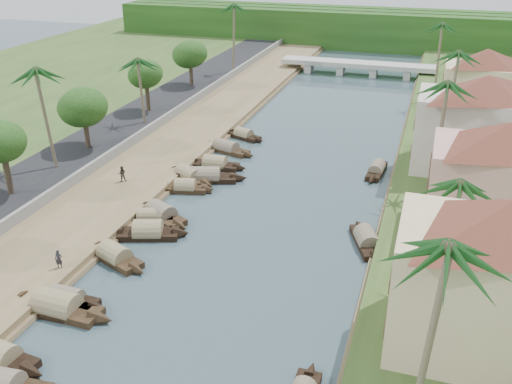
% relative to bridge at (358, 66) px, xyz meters
% --- Properties ---
extents(ground, '(220.00, 220.00, 0.00)m').
position_rel_bridge_xyz_m(ground, '(-0.00, -72.00, -1.72)').
color(ground, '#354950').
rests_on(ground, ground).
extents(left_bank, '(10.00, 180.00, 0.80)m').
position_rel_bridge_xyz_m(left_bank, '(-16.00, -52.00, -1.32)').
color(left_bank, brown).
rests_on(left_bank, ground).
extents(right_bank, '(16.00, 180.00, 1.20)m').
position_rel_bridge_xyz_m(right_bank, '(19.00, -52.00, -1.12)').
color(right_bank, '#2F471C').
rests_on(right_bank, ground).
extents(road, '(8.00, 180.00, 1.40)m').
position_rel_bridge_xyz_m(road, '(-24.50, -52.00, -1.02)').
color(road, black).
rests_on(road, ground).
extents(retaining_wall, '(0.40, 180.00, 1.10)m').
position_rel_bridge_xyz_m(retaining_wall, '(-20.20, -52.00, -0.37)').
color(retaining_wall, slate).
rests_on(retaining_wall, left_bank).
extents(treeline, '(120.00, 14.00, 8.00)m').
position_rel_bridge_xyz_m(treeline, '(-0.00, 28.00, 2.28)').
color(treeline, '#1A3C10').
rests_on(treeline, ground).
extents(bridge, '(28.00, 4.00, 2.40)m').
position_rel_bridge_xyz_m(bridge, '(0.00, 0.00, 0.00)').
color(bridge, '#A7A79C').
rests_on(bridge, ground).
extents(building_near, '(14.85, 14.85, 10.20)m').
position_rel_bridge_xyz_m(building_near, '(18.99, -74.00, 4.66)').
color(building_near, beige).
rests_on(building_near, right_bank).
extents(building_mid, '(14.11, 14.11, 9.70)m').
position_rel_bridge_xyz_m(building_mid, '(19.99, -58.00, 4.41)').
color(building_mid, '#D49F96').
rests_on(building_mid, right_bank).
extents(building_far, '(15.59, 15.59, 10.20)m').
position_rel_bridge_xyz_m(building_far, '(18.99, -44.00, 4.66)').
color(building_far, beige).
rests_on(building_far, right_bank).
extents(building_distant, '(12.62, 12.62, 9.20)m').
position_rel_bridge_xyz_m(building_distant, '(19.99, -24.00, 4.16)').
color(building_distant, beige).
rests_on(building_distant, right_bank).
extents(sampan_2, '(9.36, 2.34, 2.42)m').
position_rel_bridge_xyz_m(sampan_2, '(-9.63, -77.76, -1.30)').
color(sampan_2, black).
rests_on(sampan_2, ground).
extents(sampan_3, '(6.79, 1.69, 1.87)m').
position_rel_bridge_xyz_m(sampan_3, '(-9.54, -76.76, -1.32)').
color(sampan_3, black).
rests_on(sampan_3, ground).
extents(sampan_4, '(7.59, 4.45, 2.16)m').
position_rel_bridge_xyz_m(sampan_4, '(-9.25, -70.48, -1.31)').
color(sampan_4, black).
rests_on(sampan_4, ground).
extents(sampan_5, '(7.62, 4.08, 2.36)m').
position_rel_bridge_xyz_m(sampan_5, '(-8.51, -66.06, -1.30)').
color(sampan_5, black).
rests_on(sampan_5, ground).
extents(sampan_6, '(7.73, 5.17, 2.31)m').
position_rel_bridge_xyz_m(sampan_6, '(-8.98, -62.59, -1.30)').
color(sampan_6, black).
rests_on(sampan_6, ground).
extents(sampan_7, '(6.41, 2.96, 1.75)m').
position_rel_bridge_xyz_m(sampan_7, '(-9.77, -63.37, -1.32)').
color(sampan_7, black).
rests_on(sampan_7, ground).
extents(sampan_8, '(6.36, 2.79, 1.96)m').
position_rel_bridge_xyz_m(sampan_8, '(-9.30, -56.32, -1.31)').
color(sampan_8, black).
rests_on(sampan_8, ground).
extents(sampan_9, '(9.39, 4.39, 2.33)m').
position_rel_bridge_xyz_m(sampan_9, '(-8.37, -53.19, -1.30)').
color(sampan_9, black).
rests_on(sampan_9, ground).
extents(sampan_10, '(7.83, 4.95, 2.18)m').
position_rel_bridge_xyz_m(sampan_10, '(-10.20, -53.50, -1.31)').
color(sampan_10, black).
rests_on(sampan_10, ground).
extents(sampan_11, '(7.57, 2.07, 2.17)m').
position_rel_bridge_xyz_m(sampan_11, '(-8.67, -49.52, -1.31)').
color(sampan_11, black).
rests_on(sampan_11, ground).
extents(sampan_12, '(8.69, 4.13, 2.07)m').
position_rel_bridge_xyz_m(sampan_12, '(-9.32, -44.27, -1.31)').
color(sampan_12, black).
rests_on(sampan_12, ground).
extents(sampan_13, '(6.63, 3.74, 1.86)m').
position_rel_bridge_xyz_m(sampan_13, '(-8.78, -39.08, -1.32)').
color(sampan_13, black).
rests_on(sampan_13, ground).
extents(sampan_15, '(4.36, 7.76, 2.09)m').
position_rel_bridge_xyz_m(sampan_15, '(10.06, -61.64, -1.31)').
color(sampan_15, black).
rests_on(sampan_15, ground).
extents(sampan_16, '(1.93, 7.45, 1.85)m').
position_rel_bridge_xyz_m(sampan_16, '(8.99, -45.52, -1.32)').
color(sampan_16, black).
rests_on(sampan_16, ground).
extents(canoe_1, '(4.23, 0.81, 0.68)m').
position_rel_bridge_xyz_m(canoe_1, '(-9.94, -78.57, -1.62)').
color(canoe_1, black).
rests_on(canoe_1, ground).
extents(canoe_2, '(5.73, 2.24, 0.83)m').
position_rel_bridge_xyz_m(canoe_2, '(-9.14, -55.46, -1.62)').
color(canoe_2, black).
rests_on(canoe_2, ground).
extents(palm_0, '(3.20, 3.20, 13.25)m').
position_rel_bridge_xyz_m(palm_0, '(15.00, -83.10, 10.87)').
color(palm_0, '#6D6048').
rests_on(palm_0, ground).
extents(palm_1, '(3.20, 3.20, 9.58)m').
position_rel_bridge_xyz_m(palm_1, '(16.00, -67.46, 7.33)').
color(palm_1, '#6D6048').
rests_on(palm_1, ground).
extents(palm_2, '(3.20, 3.20, 12.30)m').
position_rel_bridge_xyz_m(palm_2, '(15.00, -50.96, 9.96)').
color(palm_2, '#6D6048').
rests_on(palm_2, ground).
extents(palm_3, '(3.20, 3.20, 12.14)m').
position_rel_bridge_xyz_m(palm_3, '(16.00, -35.14, 9.80)').
color(palm_3, '#6D6048').
rests_on(palm_3, ground).
extents(palm_5, '(3.20, 3.20, 12.04)m').
position_rel_bridge_xyz_m(palm_5, '(-24.00, -57.51, 9.92)').
color(palm_5, '#6D6048').
rests_on(palm_5, ground).
extents(palm_6, '(3.20, 3.20, 9.80)m').
position_rel_bridge_xyz_m(palm_6, '(-22.00, -40.93, 7.74)').
color(palm_6, '#6D6048').
rests_on(palm_6, ground).
extents(palm_7, '(3.20, 3.20, 12.53)m').
position_rel_bridge_xyz_m(palm_7, '(14.00, -16.65, 10.18)').
color(palm_7, '#6D6048').
rests_on(palm_7, ground).
extents(palm_8, '(3.20, 3.20, 12.91)m').
position_rel_bridge_xyz_m(palm_8, '(-20.50, -10.15, 10.74)').
color(palm_8, '#6D6048').
rests_on(palm_8, ground).
extents(tree_2, '(4.57, 4.57, 7.16)m').
position_rel_bridge_xyz_m(tree_2, '(-24.00, -64.56, 4.86)').
color(tree_2, '#4E3E2C').
rests_on(tree_2, ground).
extents(tree_3, '(5.33, 5.33, 6.99)m').
position_rel_bridge_xyz_m(tree_3, '(-24.00, -51.10, 4.41)').
color(tree_3, '#4E3E2C').
rests_on(tree_3, ground).
extents(tree_4, '(4.42, 4.42, 6.95)m').
position_rel_bridge_xyz_m(tree_4, '(-24.00, -35.87, 4.71)').
color(tree_4, '#4E3E2C').
rests_on(tree_4, ground).
extents(tree_5, '(5.13, 5.13, 7.06)m').
position_rel_bridge_xyz_m(tree_5, '(-24.00, -20.82, 4.55)').
color(tree_5, '#4E3E2C').
rests_on(tree_5, ground).
extents(person_near, '(0.65, 0.52, 1.55)m').
position_rel_bridge_xyz_m(person_near, '(-12.11, -73.79, -0.15)').
color(person_near, '#25232A').
rests_on(person_near, left_bank).
extents(person_far, '(1.03, 0.95, 1.69)m').
position_rel_bridge_xyz_m(person_far, '(-15.85, -57.55, -0.08)').
color(person_far, '#322B23').
rests_on(person_far, left_bank).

